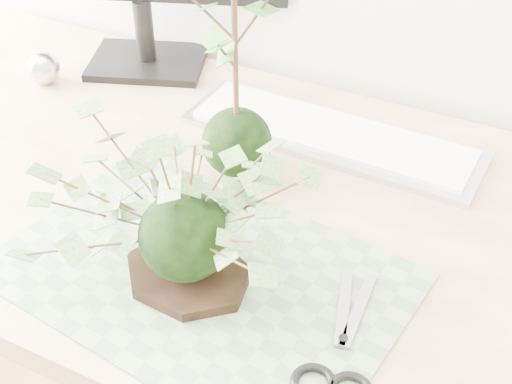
# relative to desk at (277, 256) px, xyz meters

# --- Properties ---
(desk) EXTENTS (1.60, 0.70, 0.74)m
(desk) POSITION_rel_desk_xyz_m (0.00, 0.00, 0.00)
(desk) COLOR #D7BA89
(desk) RESTS_ON ground_plane
(cutting_mat) EXTENTS (0.54, 0.39, 0.00)m
(cutting_mat) POSITION_rel_desk_xyz_m (-0.03, -0.16, 0.09)
(cutting_mat) COLOR #5B725A
(cutting_mat) RESTS_ON desk
(stone_dish) EXTENTS (0.18, 0.18, 0.01)m
(stone_dish) POSITION_rel_desk_xyz_m (-0.04, -0.17, 0.10)
(stone_dish) COLOR black
(stone_dish) RESTS_ON cutting_mat
(ivy_kokedama) EXTENTS (0.34, 0.34, 0.22)m
(ivy_kokedama) POSITION_rel_desk_xyz_m (-0.04, -0.17, 0.21)
(ivy_kokedama) COLOR black
(ivy_kokedama) RESTS_ON stone_dish
(keyboard) EXTENTS (0.48, 0.16, 0.02)m
(keyboard) POSITION_rel_desk_xyz_m (0.00, 0.20, 0.10)
(keyboard) COLOR #BBBBC5
(keyboard) RESTS_ON desk
(foil_ball) EXTENTS (0.06, 0.06, 0.06)m
(foil_ball) POSITION_rel_desk_xyz_m (-0.53, 0.14, 0.12)
(foil_ball) COLOR silver
(foil_ball) RESTS_ON desk
(scissors) EXTENTS (0.10, 0.21, 0.01)m
(scissors) POSITION_rel_desk_xyz_m (0.17, -0.22, 0.10)
(scissors) COLOR gray
(scissors) RESTS_ON cutting_mat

